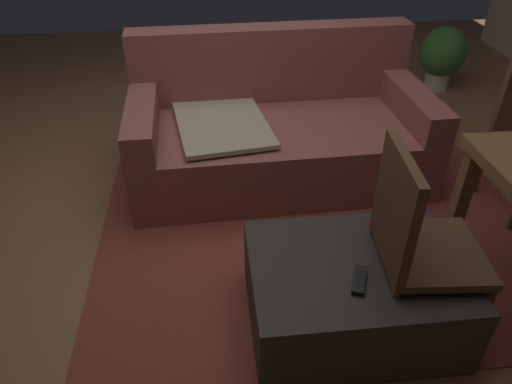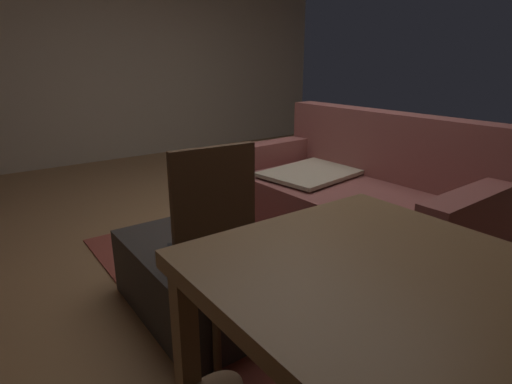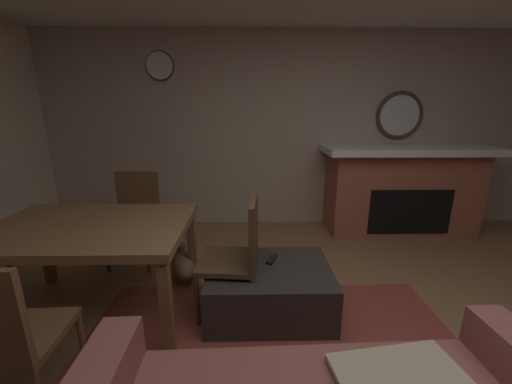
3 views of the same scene
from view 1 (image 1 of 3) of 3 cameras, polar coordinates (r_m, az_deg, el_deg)
name	(u,v)px [view 1 (image 1 of 3)]	position (r m, az deg, el deg)	size (l,w,h in m)	color
floor	(233,211)	(3.03, -2.76, -2.30)	(8.04, 8.04, 0.00)	olive
area_rug	(319,232)	(2.88, 7.58, -4.80)	(2.60, 2.00, 0.01)	brown
couch	(276,130)	(3.28, 2.48, 7.46)	(1.97, 1.05, 0.93)	#8C4C47
ottoman_coffee_table	(352,293)	(2.30, 11.55, -11.87)	(0.95, 0.70, 0.38)	#2D2826
tv_remote	(359,280)	(2.07, 12.32, -10.37)	(0.05, 0.16, 0.02)	black
dining_chair_west	(414,237)	(2.14, 18.52, -5.17)	(0.47, 0.47, 0.93)	#513823
potted_plant	(442,55)	(4.95, 21.56, 15.12)	(0.42, 0.42, 0.59)	beige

